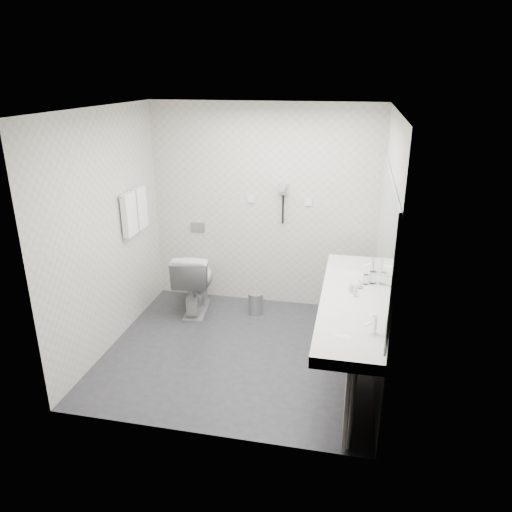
# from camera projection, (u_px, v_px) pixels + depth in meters

# --- Properties ---
(floor) EXTENTS (2.80, 2.80, 0.00)m
(floor) POSITION_uv_depth(u_px,v_px,m) (239.00, 351.00, 5.22)
(floor) COLOR #2B2A30
(floor) RESTS_ON ground
(ceiling) EXTENTS (2.80, 2.80, 0.00)m
(ceiling) POSITION_uv_depth(u_px,v_px,m) (236.00, 109.00, 4.33)
(ceiling) COLOR silver
(ceiling) RESTS_ON wall_back
(wall_back) EXTENTS (2.80, 0.00, 2.80)m
(wall_back) POSITION_uv_depth(u_px,v_px,m) (263.00, 207.00, 5.97)
(wall_back) COLOR beige
(wall_back) RESTS_ON floor
(wall_front) EXTENTS (2.80, 0.00, 2.80)m
(wall_front) POSITION_uv_depth(u_px,v_px,m) (196.00, 297.00, 3.59)
(wall_front) COLOR beige
(wall_front) RESTS_ON floor
(wall_left) EXTENTS (0.00, 2.60, 2.60)m
(wall_left) POSITION_uv_depth(u_px,v_px,m) (107.00, 232.00, 5.04)
(wall_left) COLOR beige
(wall_left) RESTS_ON floor
(wall_right) EXTENTS (0.00, 2.60, 2.60)m
(wall_right) POSITION_uv_depth(u_px,v_px,m) (385.00, 251.00, 4.51)
(wall_right) COLOR beige
(wall_right) RESTS_ON floor
(vanity_counter) EXTENTS (0.55, 2.20, 0.10)m
(vanity_counter) POSITION_uv_depth(u_px,v_px,m) (351.00, 302.00, 4.53)
(vanity_counter) COLOR silver
(vanity_counter) RESTS_ON floor
(vanity_panel) EXTENTS (0.03, 2.15, 0.75)m
(vanity_panel) POSITION_uv_depth(u_px,v_px,m) (350.00, 342.00, 4.68)
(vanity_panel) COLOR gray
(vanity_panel) RESTS_ON floor
(vanity_post_near) EXTENTS (0.06, 0.06, 0.75)m
(vanity_post_near) POSITION_uv_depth(u_px,v_px,m) (350.00, 411.00, 3.72)
(vanity_post_near) COLOR silver
(vanity_post_near) RESTS_ON floor
(vanity_post_far) EXTENTS (0.06, 0.06, 0.75)m
(vanity_post_far) POSITION_uv_depth(u_px,v_px,m) (355.00, 296.00, 5.63)
(vanity_post_far) COLOR silver
(vanity_post_far) RESTS_ON floor
(mirror) EXTENTS (0.02, 2.20, 1.05)m
(mirror) POSITION_uv_depth(u_px,v_px,m) (386.00, 237.00, 4.25)
(mirror) COLOR #B2BCC6
(mirror) RESTS_ON wall_right
(basin_near) EXTENTS (0.40, 0.31, 0.05)m
(basin_near) POSITION_uv_depth(u_px,v_px,m) (349.00, 332.00, 3.93)
(basin_near) COLOR silver
(basin_near) RESTS_ON vanity_counter
(basin_far) EXTENTS (0.40, 0.31, 0.05)m
(basin_far) POSITION_uv_depth(u_px,v_px,m) (352.00, 272.00, 5.12)
(basin_far) COLOR silver
(basin_far) RESTS_ON vanity_counter
(faucet_near) EXTENTS (0.04, 0.04, 0.15)m
(faucet_near) POSITION_uv_depth(u_px,v_px,m) (374.00, 325.00, 3.86)
(faucet_near) COLOR silver
(faucet_near) RESTS_ON vanity_counter
(faucet_far) EXTENTS (0.04, 0.04, 0.15)m
(faucet_far) POSITION_uv_depth(u_px,v_px,m) (372.00, 265.00, 5.05)
(faucet_far) COLOR silver
(faucet_far) RESTS_ON vanity_counter
(soap_bottle_a) EXTENTS (0.06, 0.06, 0.11)m
(soap_bottle_a) POSITION_uv_depth(u_px,v_px,m) (352.00, 287.00, 4.60)
(soap_bottle_a) COLOR silver
(soap_bottle_a) RESTS_ON vanity_counter
(soap_bottle_b) EXTENTS (0.10, 0.10, 0.09)m
(soap_bottle_b) POSITION_uv_depth(u_px,v_px,m) (359.00, 284.00, 4.69)
(soap_bottle_b) COLOR silver
(soap_bottle_b) RESTS_ON vanity_counter
(soap_bottle_c) EXTENTS (0.05, 0.05, 0.11)m
(soap_bottle_c) POSITION_uv_depth(u_px,v_px,m) (355.00, 291.00, 4.51)
(soap_bottle_c) COLOR silver
(soap_bottle_c) RESTS_ON vanity_counter
(glass_left) EXTENTS (0.07, 0.07, 0.10)m
(glass_left) POSITION_uv_depth(u_px,v_px,m) (366.00, 279.00, 4.77)
(glass_left) COLOR silver
(glass_left) RESTS_ON vanity_counter
(glass_right) EXTENTS (0.07, 0.07, 0.12)m
(glass_right) POSITION_uv_depth(u_px,v_px,m) (373.00, 277.00, 4.79)
(glass_right) COLOR silver
(glass_right) RESTS_ON vanity_counter
(toilet) EXTENTS (0.54, 0.83, 0.79)m
(toilet) POSITION_uv_depth(u_px,v_px,m) (195.00, 281.00, 5.99)
(toilet) COLOR silver
(toilet) RESTS_ON floor
(flush_plate) EXTENTS (0.18, 0.02, 0.12)m
(flush_plate) POSITION_uv_depth(u_px,v_px,m) (198.00, 227.00, 6.22)
(flush_plate) COLOR #B2B5BA
(flush_plate) RESTS_ON wall_back
(pedal_bin) EXTENTS (0.20, 0.20, 0.26)m
(pedal_bin) POSITION_uv_depth(u_px,v_px,m) (256.00, 304.00, 6.00)
(pedal_bin) COLOR #B2B5BA
(pedal_bin) RESTS_ON floor
(bin_lid) EXTENTS (0.18, 0.18, 0.02)m
(bin_lid) POSITION_uv_depth(u_px,v_px,m) (256.00, 294.00, 5.95)
(bin_lid) COLOR #B2B5BA
(bin_lid) RESTS_ON pedal_bin
(towel_rail) EXTENTS (0.02, 0.62, 0.02)m
(towel_rail) POSITION_uv_depth(u_px,v_px,m) (132.00, 192.00, 5.43)
(towel_rail) COLOR silver
(towel_rail) RESTS_ON wall_left
(towel_near) EXTENTS (0.07, 0.24, 0.48)m
(towel_near) POSITION_uv_depth(u_px,v_px,m) (129.00, 214.00, 5.38)
(towel_near) COLOR white
(towel_near) RESTS_ON towel_rail
(towel_far) EXTENTS (0.07, 0.24, 0.48)m
(towel_far) POSITION_uv_depth(u_px,v_px,m) (140.00, 208.00, 5.64)
(towel_far) COLOR white
(towel_far) RESTS_ON towel_rail
(dryer_cradle) EXTENTS (0.10, 0.04, 0.14)m
(dryer_cradle) POSITION_uv_depth(u_px,v_px,m) (284.00, 189.00, 5.80)
(dryer_cradle) COLOR #939297
(dryer_cradle) RESTS_ON wall_back
(dryer_barrel) EXTENTS (0.08, 0.14, 0.08)m
(dryer_barrel) POSITION_uv_depth(u_px,v_px,m) (283.00, 188.00, 5.73)
(dryer_barrel) COLOR #939297
(dryer_barrel) RESTS_ON dryer_cradle
(dryer_cord) EXTENTS (0.02, 0.02, 0.35)m
(dryer_cord) POSITION_uv_depth(u_px,v_px,m) (283.00, 210.00, 5.88)
(dryer_cord) COLOR black
(dryer_cord) RESTS_ON dryer_cradle
(switch_plate_a) EXTENTS (0.09, 0.02, 0.09)m
(switch_plate_a) POSITION_uv_depth(u_px,v_px,m) (251.00, 199.00, 5.95)
(switch_plate_a) COLOR silver
(switch_plate_a) RESTS_ON wall_back
(switch_plate_b) EXTENTS (0.09, 0.02, 0.09)m
(switch_plate_b) POSITION_uv_depth(u_px,v_px,m) (308.00, 202.00, 5.81)
(switch_plate_b) COLOR silver
(switch_plate_b) RESTS_ON wall_back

